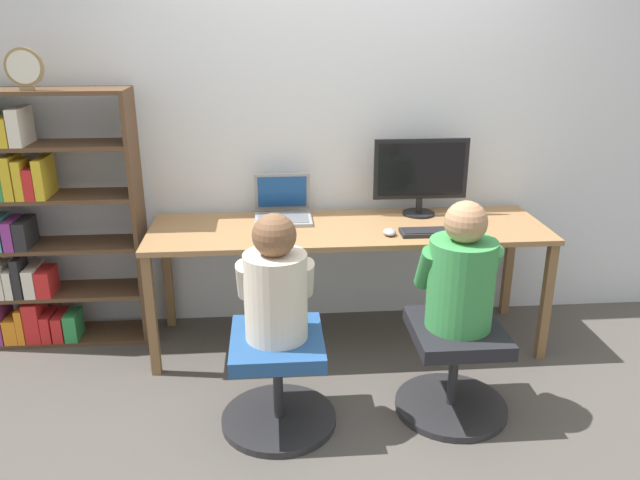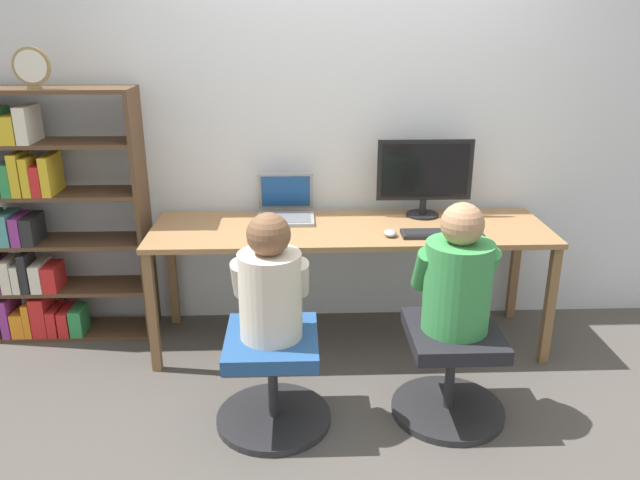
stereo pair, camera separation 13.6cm
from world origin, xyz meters
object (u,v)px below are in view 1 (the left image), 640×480
object	(u,v)px
laptop	(283,210)
bookshelf	(36,228)
person_at_laptop	(275,285)
desktop_monitor	(421,175)
person_at_monitor	(461,274)
office_chair_right	(278,378)
office_chair_left	(454,366)
keyboard	(440,232)
desk_clock	(24,68)

from	to	relation	value
laptop	bookshelf	xyz separation A→B (m)	(-1.43, -0.02, -0.06)
person_at_laptop	laptop	bearing A→B (deg)	86.56
desktop_monitor	person_at_laptop	distance (m)	1.35
person_at_monitor	bookshelf	world-z (taller)	bookshelf
laptop	office_chair_right	size ratio (longest dim) A/B	0.60
laptop	person_at_monitor	size ratio (longest dim) A/B	0.54
office_chair_left	bookshelf	bearing A→B (deg)	157.76
desktop_monitor	office_chair_right	xyz separation A→B (m)	(-0.89, -0.99, -0.73)
laptop	office_chair_left	distance (m)	1.35
bookshelf	desktop_monitor	bearing A→B (deg)	0.93
laptop	person_at_monitor	xyz separation A→B (m)	(0.81, -0.93, -0.05)
office_chair_left	person_at_monitor	distance (m)	0.49
office_chair_right	keyboard	bearing A→B (deg)	34.11
desktop_monitor	office_chair_left	bearing A→B (deg)	-91.05
person_at_monitor	desk_clock	distance (m)	2.46
office_chair_left	desk_clock	distance (m)	2.68
office_chair_left	laptop	bearing A→B (deg)	130.88
desktop_monitor	laptop	size ratio (longest dim) A/B	1.70
keyboard	office_chair_right	xyz separation A→B (m)	(-0.92, -0.63, -0.50)
keyboard	office_chair_left	distance (m)	0.77
desktop_monitor	office_chair_right	world-z (taller)	desktop_monitor
desktop_monitor	laptop	bearing A→B (deg)	-178.95
person_at_laptop	desk_clock	bearing A→B (deg)	145.27
office_chair_left	bookshelf	size ratio (longest dim) A/B	0.37
person_at_laptop	bookshelf	xyz separation A→B (m)	(-1.37, 0.95, -0.01)
person_at_laptop	desk_clock	distance (m)	1.79
person_at_monitor	bookshelf	bearing A→B (deg)	157.86
keyboard	office_chair_left	world-z (taller)	keyboard
laptop	person_at_monitor	bearing A→B (deg)	-48.99
laptop	keyboard	xyz separation A→B (m)	(0.86, -0.35, -0.04)
desk_clock	desktop_monitor	bearing A→B (deg)	2.71
person_at_monitor	person_at_laptop	distance (m)	0.87
desktop_monitor	office_chair_left	world-z (taller)	desktop_monitor
bookshelf	desk_clock	size ratio (longest dim) A/B	6.87
desktop_monitor	laptop	xyz separation A→B (m)	(-0.83, -0.02, -0.20)
keyboard	office_chair_right	size ratio (longest dim) A/B	0.79
person_at_laptop	person_at_monitor	bearing A→B (deg)	2.53
person_at_monitor	office_chair_left	bearing A→B (deg)	-90.00
desktop_monitor	desk_clock	distance (m)	2.25
office_chair_right	desk_clock	bearing A→B (deg)	145.16
bookshelf	keyboard	bearing A→B (deg)	-8.11
person_at_monitor	desk_clock	bearing A→B (deg)	158.48
office_chair_right	desk_clock	xyz separation A→B (m)	(-1.27, 0.89, 1.37)
laptop	bookshelf	bearing A→B (deg)	-179.14
laptop	office_chair_left	world-z (taller)	laptop
office_chair_right	bookshelf	size ratio (longest dim) A/B	0.37
laptop	person_at_monitor	world-z (taller)	person_at_monitor
office_chair_left	desk_clock	world-z (taller)	desk_clock
office_chair_right	desk_clock	distance (m)	2.07
office_chair_right	person_at_monitor	world-z (taller)	person_at_monitor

